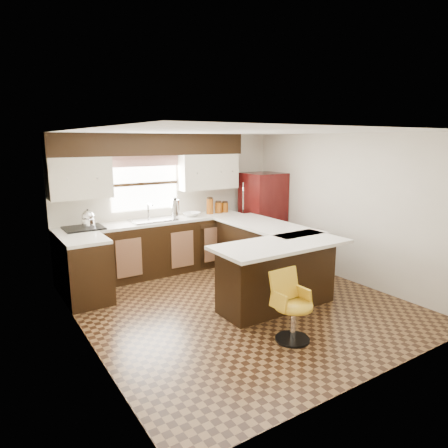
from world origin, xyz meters
TOP-DOWN VIEW (x-y plane):
  - floor at (0.00, 0.00)m, footprint 4.40×4.40m
  - ceiling at (0.00, 0.00)m, footprint 4.40×4.40m
  - wall_back at (0.00, 2.20)m, footprint 4.40×0.00m
  - wall_front at (0.00, -2.20)m, footprint 4.40×0.00m
  - wall_left at (-2.10, 0.00)m, footprint 0.00×4.40m
  - wall_right at (2.10, 0.00)m, footprint 0.00×4.40m
  - base_cab_back at (-0.45, 1.90)m, footprint 3.30×0.60m
  - base_cab_left at (-1.80, 1.25)m, footprint 0.60×0.70m
  - counter_back at (-0.45, 1.90)m, footprint 3.30×0.60m
  - counter_left at (-1.80, 1.25)m, footprint 0.60×0.70m
  - soffit at (-0.40, 2.03)m, footprint 3.40×0.35m
  - upper_cab_left at (-1.62, 2.03)m, footprint 0.94×0.35m
  - upper_cab_right at (0.68, 2.03)m, footprint 1.14×0.35m
  - window_pane at (-0.50, 2.18)m, footprint 1.20×0.02m
  - valance at (-0.50, 2.14)m, footprint 1.30×0.06m
  - sink at (-0.50, 1.88)m, footprint 0.75×0.45m
  - dishwasher at (0.55, 1.61)m, footprint 0.58×0.03m
  - cooktop at (-1.65, 1.88)m, footprint 0.58×0.50m
  - peninsula_long at (0.90, 0.62)m, footprint 0.60×1.95m
  - peninsula_return at (0.38, -0.35)m, footprint 1.65×0.60m
  - counter_pen_long at (0.95, 0.62)m, footprint 0.84×1.95m
  - counter_pen_return at (0.35, -0.44)m, footprint 1.89×0.84m
  - refrigerator at (1.72, 1.69)m, footprint 0.72×0.69m
  - bar_chair at (-0.09, -1.20)m, footprint 0.45×0.45m
  - kettle at (-1.57, 1.88)m, footprint 0.20×0.20m
  - percolator at (-0.07, 1.90)m, footprint 0.15×0.15m
  - mixing_bowl at (0.26, 1.90)m, footprint 0.38×0.38m
  - canister_large at (0.65, 1.92)m, footprint 0.12×0.12m
  - canister_med at (0.84, 1.92)m, footprint 0.13×0.13m
  - canister_small at (0.98, 1.92)m, footprint 0.13×0.13m

SIDE VIEW (x-z plane):
  - floor at x=0.00m, z-range 0.00..0.00m
  - bar_chair at x=-0.09m, z-range 0.00..0.82m
  - dishwasher at x=0.55m, z-range 0.04..0.82m
  - base_cab_back at x=-0.45m, z-range 0.00..0.90m
  - base_cab_left at x=-1.80m, z-range 0.00..0.90m
  - peninsula_long at x=0.90m, z-range 0.00..0.90m
  - peninsula_return at x=0.38m, z-range 0.00..0.90m
  - refrigerator at x=1.72m, z-range 0.00..1.67m
  - counter_back at x=-0.45m, z-range 0.90..0.94m
  - counter_left at x=-1.80m, z-range 0.90..0.94m
  - counter_pen_long at x=0.95m, z-range 0.90..0.94m
  - counter_pen_return at x=0.35m, z-range 0.90..0.94m
  - cooktop at x=-1.65m, z-range 0.94..0.97m
  - sink at x=-0.50m, z-range 0.95..0.98m
  - mixing_bowl at x=0.26m, z-range 0.95..1.02m
  - canister_small at x=0.98m, z-range 0.95..1.13m
  - canister_med at x=0.84m, z-range 0.95..1.14m
  - canister_large at x=0.65m, z-range 0.95..1.23m
  - percolator at x=-0.07m, z-range 0.95..1.27m
  - kettle at x=-1.57m, z-range 0.97..1.25m
  - wall_back at x=0.00m, z-range -1.00..3.40m
  - wall_front at x=0.00m, z-range -1.00..3.40m
  - wall_left at x=-2.10m, z-range -1.00..3.40m
  - wall_right at x=2.10m, z-range -1.00..3.40m
  - window_pane at x=-0.50m, z-range 1.10..2.00m
  - upper_cab_left at x=-1.62m, z-range 1.40..2.04m
  - upper_cab_right at x=0.68m, z-range 1.40..2.04m
  - valance at x=-0.50m, z-range 1.85..2.03m
  - soffit at x=-0.40m, z-range 2.04..2.40m
  - ceiling at x=0.00m, z-range 2.40..2.40m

